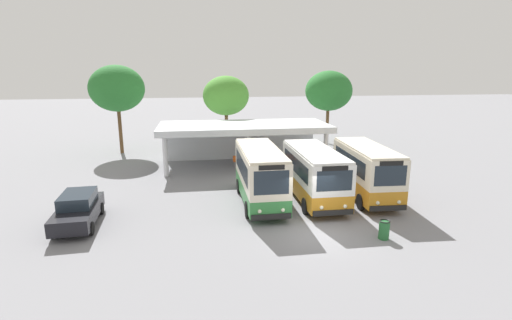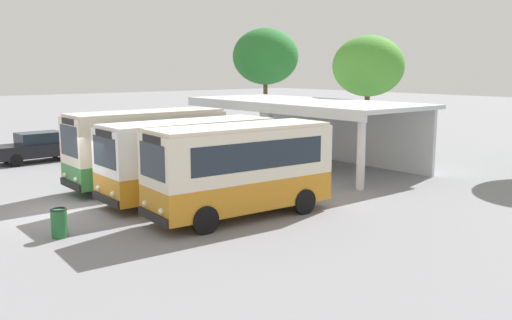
{
  "view_description": "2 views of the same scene",
  "coord_description": "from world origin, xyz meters",
  "px_view_note": "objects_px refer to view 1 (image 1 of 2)",
  "views": [
    {
      "loc": [
        -5.38,
        -16.27,
        7.65
      ],
      "look_at": [
        -1.84,
        7.05,
        1.98
      ],
      "focal_mm": 26.66,
      "sensor_mm": 36.0,
      "label": 1
    },
    {
      "loc": [
        19.03,
        -6.47,
        5.06
      ],
      "look_at": [
        1.66,
        7.52,
        1.31
      ],
      "focal_mm": 38.26,
      "sensor_mm": 36.0,
      "label": 2
    }
  ],
  "objects_px": {
    "city_bus_second_in_row": "(314,172)",
    "waiting_chair_second_from_end": "(243,160)",
    "waiting_chair_fourth_seat": "(259,159)",
    "waiting_chair_middle_seat": "(251,160)",
    "waiting_chair_fifth_seat": "(266,159)",
    "city_bus_nearest_orange": "(260,174)",
    "city_bus_middle_cream": "(366,169)",
    "litter_bin_apron": "(384,230)",
    "waiting_chair_end_by_column": "(236,160)",
    "parked_car_flank": "(78,209)"
  },
  "relations": [
    {
      "from": "waiting_chair_end_by_column",
      "to": "waiting_chair_fourth_seat",
      "type": "height_order",
      "value": "same"
    },
    {
      "from": "city_bus_middle_cream",
      "to": "waiting_chair_middle_seat",
      "type": "relative_size",
      "value": 7.79
    },
    {
      "from": "city_bus_middle_cream",
      "to": "waiting_chair_end_by_column",
      "type": "xyz_separation_m",
      "value": [
        -7.03,
        8.68,
        -1.24
      ]
    },
    {
      "from": "parked_car_flank",
      "to": "waiting_chair_fourth_seat",
      "type": "relative_size",
      "value": 5.18
    },
    {
      "from": "litter_bin_apron",
      "to": "waiting_chair_second_from_end",
      "type": "bearing_deg",
      "value": 108.52
    },
    {
      "from": "waiting_chair_end_by_column",
      "to": "waiting_chair_fourth_seat",
      "type": "distance_m",
      "value": 1.85
    },
    {
      "from": "city_bus_middle_cream",
      "to": "waiting_chair_second_from_end",
      "type": "distance_m",
      "value": 10.87
    },
    {
      "from": "waiting_chair_second_from_end",
      "to": "city_bus_second_in_row",
      "type": "bearing_deg",
      "value": -69.95
    },
    {
      "from": "city_bus_second_in_row",
      "to": "parked_car_flank",
      "type": "bearing_deg",
      "value": -171.77
    },
    {
      "from": "waiting_chair_fifth_seat",
      "to": "parked_car_flank",
      "type": "bearing_deg",
      "value": -137.51
    },
    {
      "from": "city_bus_nearest_orange",
      "to": "waiting_chair_fourth_seat",
      "type": "relative_size",
      "value": 8.05
    },
    {
      "from": "waiting_chair_second_from_end",
      "to": "waiting_chair_fourth_seat",
      "type": "xyz_separation_m",
      "value": [
        1.23,
        -0.04,
        0.0
      ]
    },
    {
      "from": "litter_bin_apron",
      "to": "waiting_chair_fourth_seat",
      "type": "bearing_deg",
      "value": 104.03
    },
    {
      "from": "city_bus_second_in_row",
      "to": "parked_car_flank",
      "type": "distance_m",
      "value": 12.91
    },
    {
      "from": "city_bus_second_in_row",
      "to": "waiting_chair_fourth_seat",
      "type": "relative_size",
      "value": 8.15
    },
    {
      "from": "parked_car_flank",
      "to": "waiting_chair_second_from_end",
      "type": "height_order",
      "value": "parked_car_flank"
    },
    {
      "from": "parked_car_flank",
      "to": "litter_bin_apron",
      "type": "relative_size",
      "value": 4.95
    },
    {
      "from": "waiting_chair_middle_seat",
      "to": "waiting_chair_fifth_seat",
      "type": "xyz_separation_m",
      "value": [
        1.23,
        -0.08,
        0.0
      ]
    },
    {
      "from": "parked_car_flank",
      "to": "city_bus_nearest_orange",
      "type": "bearing_deg",
      "value": 10.42
    },
    {
      "from": "city_bus_middle_cream",
      "to": "waiting_chair_fourth_seat",
      "type": "height_order",
      "value": "city_bus_middle_cream"
    },
    {
      "from": "litter_bin_apron",
      "to": "waiting_chair_end_by_column",
      "type": "bearing_deg",
      "value": 110.71
    },
    {
      "from": "city_bus_middle_cream",
      "to": "waiting_chair_fifth_seat",
      "type": "xyz_separation_m",
      "value": [
        -4.57,
        8.61,
        -1.24
      ]
    },
    {
      "from": "city_bus_second_in_row",
      "to": "waiting_chair_fourth_seat",
      "type": "xyz_separation_m",
      "value": [
        -1.94,
        8.66,
        -1.19
      ]
    },
    {
      "from": "waiting_chair_fifth_seat",
      "to": "waiting_chair_fourth_seat",
      "type": "bearing_deg",
      "value": 176.01
    },
    {
      "from": "city_bus_second_in_row",
      "to": "waiting_chair_fourth_seat",
      "type": "height_order",
      "value": "city_bus_second_in_row"
    },
    {
      "from": "waiting_chair_fourth_seat",
      "to": "waiting_chair_middle_seat",
      "type": "bearing_deg",
      "value": 176.29
    },
    {
      "from": "city_bus_second_in_row",
      "to": "waiting_chair_fifth_seat",
      "type": "bearing_deg",
      "value": 98.76
    },
    {
      "from": "city_bus_second_in_row",
      "to": "city_bus_middle_cream",
      "type": "relative_size",
      "value": 1.05
    },
    {
      "from": "waiting_chair_end_by_column",
      "to": "waiting_chair_middle_seat",
      "type": "bearing_deg",
      "value": 0.6
    },
    {
      "from": "waiting_chair_fourth_seat",
      "to": "waiting_chair_fifth_seat",
      "type": "bearing_deg",
      "value": -3.99
    },
    {
      "from": "waiting_chair_end_by_column",
      "to": "waiting_chair_middle_seat",
      "type": "xyz_separation_m",
      "value": [
        1.23,
        0.01,
        0.0
      ]
    },
    {
      "from": "city_bus_nearest_orange",
      "to": "litter_bin_apron",
      "type": "height_order",
      "value": "city_bus_nearest_orange"
    },
    {
      "from": "city_bus_middle_cream",
      "to": "litter_bin_apron",
      "type": "relative_size",
      "value": 7.44
    },
    {
      "from": "waiting_chair_middle_seat",
      "to": "litter_bin_apron",
      "type": "relative_size",
      "value": 0.96
    },
    {
      "from": "parked_car_flank",
      "to": "waiting_chair_end_by_column",
      "type": "height_order",
      "value": "parked_car_flank"
    },
    {
      "from": "city_bus_second_in_row",
      "to": "waiting_chair_second_from_end",
      "type": "height_order",
      "value": "city_bus_second_in_row"
    },
    {
      "from": "city_bus_second_in_row",
      "to": "waiting_chair_second_from_end",
      "type": "bearing_deg",
      "value": 110.05
    },
    {
      "from": "city_bus_nearest_orange",
      "to": "waiting_chair_middle_seat",
      "type": "distance_m",
      "value": 8.91
    },
    {
      "from": "parked_car_flank",
      "to": "waiting_chair_second_from_end",
      "type": "relative_size",
      "value": 5.18
    },
    {
      "from": "waiting_chair_second_from_end",
      "to": "litter_bin_apron",
      "type": "distance_m",
      "value": 15.15
    },
    {
      "from": "waiting_chair_end_by_column",
      "to": "waiting_chair_middle_seat",
      "type": "height_order",
      "value": "same"
    },
    {
      "from": "parked_car_flank",
      "to": "waiting_chair_fifth_seat",
      "type": "xyz_separation_m",
      "value": [
        11.42,
        10.46,
        -0.31
      ]
    },
    {
      "from": "waiting_chair_middle_seat",
      "to": "waiting_chair_second_from_end",
      "type": "bearing_deg",
      "value": -179.88
    },
    {
      "from": "waiting_chair_end_by_column",
      "to": "waiting_chair_second_from_end",
      "type": "bearing_deg",
      "value": 1.07
    },
    {
      "from": "waiting_chair_middle_seat",
      "to": "waiting_chair_fifth_seat",
      "type": "distance_m",
      "value": 1.23
    },
    {
      "from": "city_bus_second_in_row",
      "to": "waiting_chair_fourth_seat",
      "type": "bearing_deg",
      "value": 102.65
    },
    {
      "from": "city_bus_nearest_orange",
      "to": "city_bus_second_in_row",
      "type": "relative_size",
      "value": 0.99
    },
    {
      "from": "waiting_chair_fourth_seat",
      "to": "litter_bin_apron",
      "type": "height_order",
      "value": "litter_bin_apron"
    },
    {
      "from": "litter_bin_apron",
      "to": "city_bus_second_in_row",
      "type": "bearing_deg",
      "value": 106.11
    },
    {
      "from": "city_bus_second_in_row",
      "to": "parked_car_flank",
      "type": "relative_size",
      "value": 1.58
    }
  ]
}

